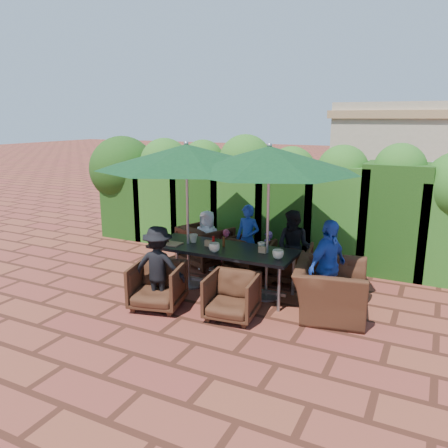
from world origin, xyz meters
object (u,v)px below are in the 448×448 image
at_px(chair_far_mid, 250,253).
at_px(umbrella_left, 186,156).
at_px(chair_far_left, 206,243).
at_px(chair_far_right, 290,261).
at_px(dining_table, 222,252).
at_px(chair_near_right, 232,294).
at_px(chair_near_left, 157,283).
at_px(chair_end_right, 331,281).
at_px(umbrella_right, 269,159).

bearing_deg(chair_far_mid, umbrella_left, 80.55).
distance_m(chair_far_left, chair_far_right, 1.76).
height_order(dining_table, chair_near_right, dining_table).
bearing_deg(chair_far_right, chair_far_mid, -13.77).
relative_size(umbrella_left, chair_near_left, 3.82).
height_order(chair_far_mid, chair_near_left, chair_near_left).
bearing_deg(chair_far_left, chair_end_right, 178.01).
relative_size(dining_table, umbrella_right, 0.89).
xyz_separation_m(chair_far_left, chair_end_right, (2.71, -1.15, 0.07)).
bearing_deg(chair_near_left, umbrella_left, 78.19).
bearing_deg(chair_end_right, chair_far_mid, 47.54).
height_order(umbrella_right, chair_end_right, umbrella_right).
distance_m(umbrella_left, umbrella_right, 1.38).
bearing_deg(umbrella_left, chair_near_right, -33.75).
height_order(chair_far_right, chair_near_right, chair_far_right).
bearing_deg(chair_far_mid, chair_far_left, 20.42).
relative_size(umbrella_right, chair_end_right, 2.36).
xyz_separation_m(chair_far_mid, chair_end_right, (1.74, -1.10, 0.13)).
bearing_deg(umbrella_right, chair_far_mid, 126.40).
distance_m(chair_near_right, chair_end_right, 1.45).
bearing_deg(chair_near_right, umbrella_right, 72.79).
relative_size(umbrella_right, chair_far_right, 3.65).
relative_size(dining_table, chair_far_left, 2.79).
height_order(umbrella_right, chair_near_right, umbrella_right).
height_order(chair_far_left, chair_end_right, chair_end_right).
xyz_separation_m(umbrella_right, chair_far_right, (0.11, 0.85, -1.84)).
bearing_deg(chair_far_right, chair_near_right, 72.77).
distance_m(dining_table, chair_far_left, 1.41).
xyz_separation_m(umbrella_left, chair_end_right, (2.43, -0.05, -1.71)).
bearing_deg(umbrella_left, chair_far_mid, 57.01).
relative_size(umbrella_left, chair_near_right, 4.06).
height_order(umbrella_left, chair_near_left, umbrella_left).
height_order(chair_far_right, chair_end_right, chair_end_right).
xyz_separation_m(chair_far_mid, chair_far_right, (0.80, -0.08, -0.00)).
distance_m(umbrella_left, chair_far_left, 2.12).
relative_size(umbrella_left, chair_end_right, 2.52).
height_order(dining_table, chair_far_right, dining_table).
height_order(umbrella_right, chair_far_right, umbrella_right).
height_order(chair_far_left, chair_far_right, chair_far_left).
distance_m(chair_far_left, chair_end_right, 2.94).
height_order(chair_far_left, chair_far_mid, chair_far_left).
xyz_separation_m(chair_far_left, chair_far_mid, (0.96, -0.05, -0.06)).
bearing_deg(umbrella_left, chair_far_left, 103.95).
bearing_deg(umbrella_right, chair_far_right, 82.67).
height_order(umbrella_left, chair_end_right, umbrella_left).
height_order(chair_near_left, chair_near_right, chair_near_left).
bearing_deg(chair_near_right, umbrella_left, 139.68).
distance_m(chair_far_right, chair_near_left, 2.43).
bearing_deg(chair_near_left, chair_far_mid, 58.44).
distance_m(dining_table, chair_near_left, 1.22).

